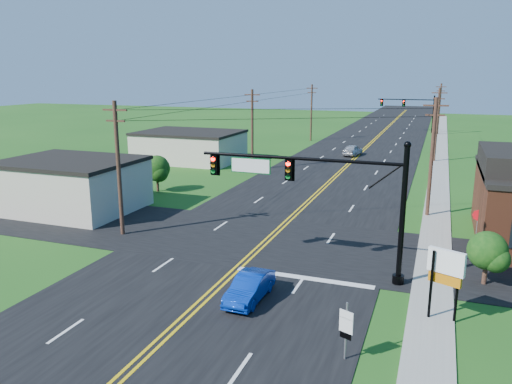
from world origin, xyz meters
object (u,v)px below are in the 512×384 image
at_px(stop_sign, 478,219).
at_px(blue_car, 250,288).
at_px(signal_mast_main, 317,189).
at_px(route_sign, 346,327).
at_px(signal_mast_far, 409,108).

bearing_deg(stop_sign, blue_car, -114.72).
bearing_deg(signal_mast_main, stop_sign, 46.03).
bearing_deg(blue_car, route_sign, -32.76).
bearing_deg(stop_sign, route_sign, -93.97).
bearing_deg(stop_sign, signal_mast_main, -120.01).
relative_size(blue_car, route_sign, 1.61).
relative_size(signal_mast_main, route_sign, 4.76).
bearing_deg(route_sign, stop_sign, 94.45).
distance_m(signal_mast_far, stop_sign, 63.67).
height_order(signal_mast_far, stop_sign, signal_mast_far).
xyz_separation_m(signal_mast_main, route_sign, (3.16, -8.02, -3.37)).
xyz_separation_m(signal_mast_far, stop_sign, (8.56, -63.02, -3.05)).
bearing_deg(signal_mast_far, route_sign, -87.81).
xyz_separation_m(signal_mast_far, route_sign, (3.06, -80.02, -3.16)).
distance_m(route_sign, stop_sign, 17.87).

